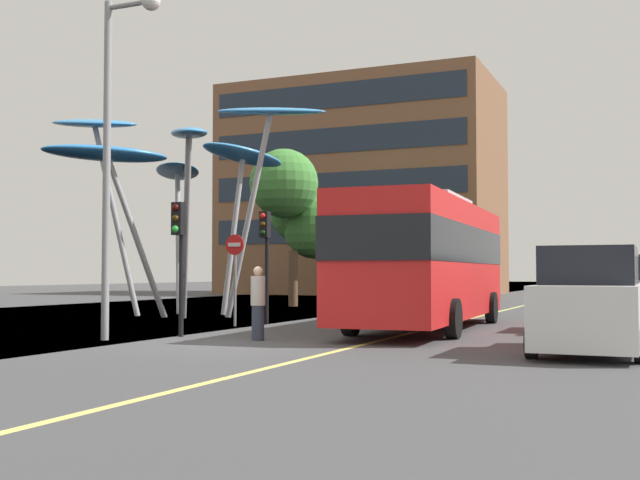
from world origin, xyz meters
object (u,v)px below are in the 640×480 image
(traffic_light_kerb_far, at_px, (265,242))
(pedestrian, at_px, (258,303))
(car_parked_near, at_px, (590,304))
(car_parked_far, at_px, (638,289))
(traffic_light_kerb_near, at_px, (179,239))
(car_parked_mid, at_px, (607,295))
(red_bus, at_px, (427,257))
(no_entry_sign, at_px, (235,265))
(car_side_street, at_px, (633,284))
(street_lamp, at_px, (118,122))
(leaf_sculpture, at_px, (178,156))

(traffic_light_kerb_far, bearing_deg, pedestrian, -64.23)
(car_parked_near, bearing_deg, car_parked_far, 87.71)
(traffic_light_kerb_near, distance_m, car_parked_mid, 11.39)
(red_bus, distance_m, car_parked_mid, 4.88)
(car_parked_mid, distance_m, no_entry_sign, 10.40)
(no_entry_sign, bearing_deg, car_side_street, 55.56)
(pedestrian, bearing_deg, street_lamp, -155.86)
(car_parked_near, bearing_deg, car_side_street, 89.36)
(car_parked_near, distance_m, street_lamp, 11.15)
(car_parked_mid, height_order, street_lamp, street_lamp)
(car_parked_mid, xyz_separation_m, pedestrian, (-7.23, -6.28, -0.10))
(traffic_light_kerb_near, xyz_separation_m, car_parked_far, (10.07, 13.24, -1.40))
(traffic_light_kerb_near, distance_m, car_side_street, 21.43)
(red_bus, height_order, car_parked_far, red_bus)
(red_bus, distance_m, no_entry_sign, 5.61)
(traffic_light_kerb_far, bearing_deg, car_side_street, 54.02)
(car_parked_near, xyz_separation_m, street_lamp, (-10.29, -1.24, 4.10))
(car_side_street, bearing_deg, traffic_light_kerb_near, -117.10)
(traffic_light_kerb_near, height_order, no_entry_sign, traffic_light_kerb_near)
(red_bus, bearing_deg, car_parked_mid, 15.48)
(traffic_light_kerb_near, bearing_deg, car_parked_mid, 33.20)
(leaf_sculpture, height_order, street_lamp, street_lamp)
(car_parked_mid, bearing_deg, red_bus, -164.52)
(leaf_sculpture, xyz_separation_m, car_side_street, (14.84, 11.49, -4.68))
(traffic_light_kerb_far, distance_m, car_parked_far, 13.23)
(car_parked_near, xyz_separation_m, car_parked_far, (0.54, 13.43, 0.01))
(car_parked_mid, height_order, car_parked_far, car_parked_far)
(leaf_sculpture, bearing_deg, pedestrian, -46.25)
(traffic_light_kerb_far, bearing_deg, traffic_light_kerb_near, -86.48)
(car_parked_mid, bearing_deg, leaf_sculpture, 174.64)
(traffic_light_kerb_far, height_order, car_parked_far, traffic_light_kerb_far)
(leaf_sculpture, height_order, car_parked_far, leaf_sculpture)
(traffic_light_kerb_far, relative_size, car_side_street, 0.81)
(red_bus, distance_m, car_parked_near, 6.99)
(car_parked_near, distance_m, car_parked_mid, 6.38)
(red_bus, height_order, no_entry_sign, red_bus)
(car_side_street, height_order, no_entry_sign, no_entry_sign)
(car_parked_near, relative_size, no_entry_sign, 1.58)
(traffic_light_kerb_far, height_order, no_entry_sign, traffic_light_kerb_far)
(car_parked_mid, distance_m, street_lamp, 13.39)
(leaf_sculpture, relative_size, car_parked_far, 2.32)
(red_bus, xyz_separation_m, car_parked_far, (5.21, 8.33, -1.02))
(car_parked_near, bearing_deg, leaf_sculpture, 152.10)
(car_side_street, relative_size, street_lamp, 0.53)
(leaf_sculpture, xyz_separation_m, traffic_light_kerb_far, (4.77, -2.37, -3.26))
(car_parked_mid, relative_size, no_entry_sign, 1.60)
(red_bus, xyz_separation_m, car_parked_near, (4.67, -5.10, -1.04))
(car_parked_far, bearing_deg, leaf_sculpture, -159.43)
(pedestrian, bearing_deg, red_bus, 62.22)
(street_lamp, bearing_deg, no_entry_sign, 88.76)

